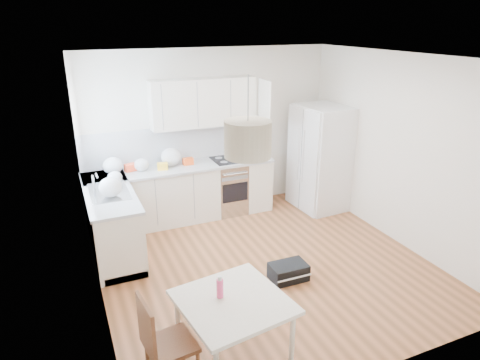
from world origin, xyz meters
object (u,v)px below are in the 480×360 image
Objects in this scene: dining_table at (233,307)px; gym_bag at (288,272)px; dining_chair at (171,342)px; refrigerator at (321,158)px.

dining_table is 1.67m from gym_bag.
dining_table reaches higher than gym_bag.
dining_chair reaches higher than gym_bag.
gym_bag is (1.19, 1.04, -0.54)m from dining_table.
dining_table is at bearing -137.76° from refrigerator.
dining_chair is at bearing 173.62° from dining_table.
gym_bag is at bearing 23.96° from dining_chair.
gym_bag is (-1.62, -1.80, -0.78)m from refrigerator.
dining_table is (-2.81, -2.84, -0.24)m from refrigerator.
dining_chair is 2.06× the size of gym_bag.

